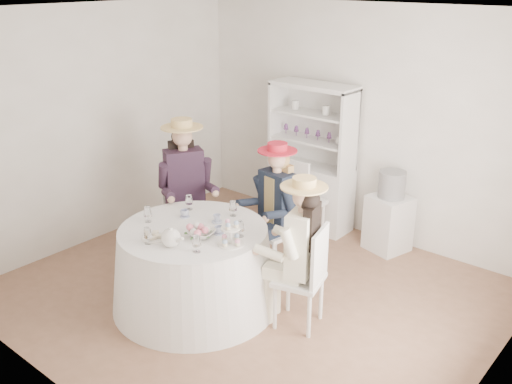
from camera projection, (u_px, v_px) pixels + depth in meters
The scene contains 23 objects.
ground at pixel (250, 292), 5.71m from camera, with size 4.50×4.50×0.00m, color brown.
ceiling at pixel (248, 10), 4.73m from camera, with size 4.50×4.50×0.00m, color white.
wall_back at pixel (360, 123), 6.65m from camera, with size 4.50×4.50×0.00m, color silver.
wall_front at pixel (53, 237), 3.79m from camera, with size 4.50×4.50×0.00m, color silver.
wall_left at pixel (101, 125), 6.56m from camera, with size 4.50×4.50×0.00m, color silver.
wall_right at pixel (500, 232), 3.87m from camera, with size 4.50×4.50×0.00m, color silver.
tea_table at pixel (195, 267), 5.38m from camera, with size 1.58×1.58×0.79m.
hutch at pixel (312, 177), 7.03m from camera, with size 1.12×0.56×1.79m.
side_table at pixel (388, 223), 6.49m from camera, with size 0.42×0.42×0.65m, color silver.
hatbox at pixel (392, 184), 6.32m from camera, with size 0.30×0.30×0.30m, color black.
guest_left at pixel (185, 182), 6.13m from camera, with size 0.67×0.61×1.57m.
guest_mid at pixel (275, 201), 5.85m from camera, with size 0.53×0.55×1.42m.
guest_right at pixel (300, 244), 4.92m from camera, with size 0.57×0.53×1.42m.
spare_chair at pixel (299, 198), 6.54m from camera, with size 0.44×0.44×1.06m.
teacup_a at pixel (185, 214), 5.48m from camera, with size 0.08×0.08×0.07m, color white.
teacup_b at pixel (217, 219), 5.36m from camera, with size 0.07×0.07×0.07m, color white.
teacup_c at pixel (219, 231), 5.13m from camera, with size 0.08×0.08×0.06m, color white.
flower_bowl at pixel (202, 234), 5.06m from camera, with size 0.23×0.23×0.06m, color white.
flower_arrangement at pixel (198, 230), 5.02m from camera, with size 0.17×0.17×0.06m.
table_teapot at pixel (171, 238), 4.89m from camera, with size 0.24×0.17×0.18m.
sandwich_plate at pixel (154, 237), 5.05m from camera, with size 0.23×0.23×0.05m.
cupcake_stand at pixel (231, 236), 4.91m from camera, with size 0.23×0.23×0.22m.
stemware_set at pixel (193, 221), 5.21m from camera, with size 0.96×1.00×0.15m.
Camera 1 is at (3.23, -3.76, 3.00)m, focal length 40.00 mm.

